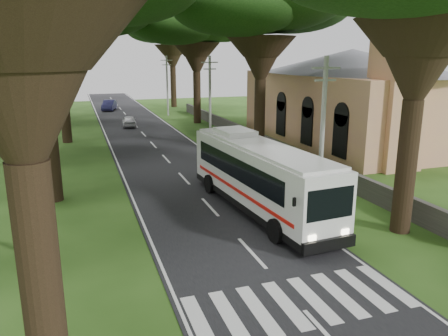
# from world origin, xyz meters

# --- Properties ---
(ground) EXTENTS (140.00, 140.00, 0.00)m
(ground) POSITION_xyz_m (0.00, 0.00, 0.00)
(ground) COLOR #254513
(ground) RESTS_ON ground
(road) EXTENTS (8.00, 120.00, 0.04)m
(road) POSITION_xyz_m (0.00, 25.00, 0.01)
(road) COLOR black
(road) RESTS_ON ground
(crosswalk) EXTENTS (8.00, 3.00, 0.01)m
(crosswalk) POSITION_xyz_m (0.00, -2.00, 0.00)
(crosswalk) COLOR silver
(crosswalk) RESTS_ON ground
(property_wall) EXTENTS (0.35, 50.00, 1.20)m
(property_wall) POSITION_xyz_m (9.00, 24.00, 0.60)
(property_wall) COLOR #383533
(property_wall) RESTS_ON ground
(church) EXTENTS (14.00, 24.00, 11.60)m
(church) POSITION_xyz_m (17.86, 21.55, 4.91)
(church) COLOR #E7A770
(church) RESTS_ON ground
(pole_near) EXTENTS (1.60, 0.24, 8.00)m
(pole_near) POSITION_xyz_m (5.50, 6.00, 4.18)
(pole_near) COLOR gray
(pole_near) RESTS_ON ground
(pole_mid) EXTENTS (1.60, 0.24, 8.00)m
(pole_mid) POSITION_xyz_m (5.50, 26.00, 4.18)
(pole_mid) COLOR gray
(pole_mid) RESTS_ON ground
(pole_far) EXTENTS (1.60, 0.24, 8.00)m
(pole_far) POSITION_xyz_m (5.50, 46.00, 4.18)
(pole_far) COLOR gray
(pole_far) RESTS_ON ground
(tree_l_midb) EXTENTS (14.92, 14.92, 15.73)m
(tree_l_midb) POSITION_xyz_m (-7.50, 30.00, 12.44)
(tree_l_midb) COLOR black
(tree_l_midb) RESTS_ON ground
(tree_l_far) EXTENTS (14.25, 14.25, 15.40)m
(tree_l_far) POSITION_xyz_m (-8.50, 48.00, 12.23)
(tree_l_far) COLOR black
(tree_l_far) RESTS_ON ground
(tree_r_midb) EXTENTS (14.76, 14.76, 15.59)m
(tree_r_midb) POSITION_xyz_m (7.50, 38.00, 12.33)
(tree_r_midb) COLOR black
(tree_r_midb) RESTS_ON ground
(tree_r_far) EXTENTS (13.14, 13.14, 15.67)m
(tree_r_far) POSITION_xyz_m (8.50, 56.00, 12.68)
(tree_r_far) COLOR black
(tree_r_far) RESTS_ON ground
(coach_bus) EXTENTS (3.61, 12.35, 3.59)m
(coach_bus) POSITION_xyz_m (2.33, 6.85, 1.93)
(coach_bus) COLOR silver
(coach_bus) RESTS_ON ground
(distant_car_a) EXTENTS (1.79, 3.86, 1.28)m
(distant_car_a) POSITION_xyz_m (-0.80, 37.53, 0.67)
(distant_car_a) COLOR silver
(distant_car_a) RESTS_ON road
(distant_car_b) EXTENTS (2.67, 4.82, 1.50)m
(distant_car_b) POSITION_xyz_m (-1.75, 54.40, 0.78)
(distant_car_b) COLOR navy
(distant_car_b) RESTS_ON road
(pedestrian) EXTENTS (0.43, 0.64, 1.75)m
(pedestrian) POSITION_xyz_m (-8.39, 4.35, 0.87)
(pedestrian) COLOR black
(pedestrian) RESTS_ON ground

